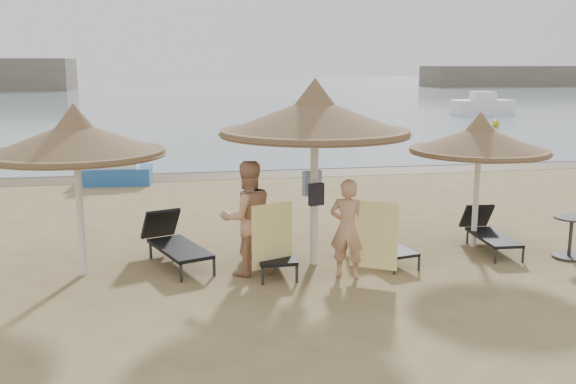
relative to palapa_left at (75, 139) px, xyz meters
name	(u,v)px	position (x,y,z in m)	size (l,w,h in m)	color
ground	(330,267)	(4.08, -0.32, -2.23)	(160.00, 160.00, 0.00)	#9A8457
sea	(189,88)	(4.08, 79.68, -2.22)	(200.00, 140.00, 0.03)	gray
wet_sand_strip	(257,174)	(4.08, 9.08, -2.23)	(200.00, 1.60, 0.01)	brown
palapa_left	(75,139)	(0.00, 0.00, 0.00)	(2.83, 2.83, 2.80)	silver
palapa_center	(315,117)	(3.84, -0.11, 0.30)	(3.21, 3.21, 3.18)	silver
palapa_right	(479,140)	(7.06, 0.40, -0.21)	(2.57, 2.57, 2.54)	silver
lounger_far_left	(174,241)	(1.47, 0.40, -1.85)	(1.26, 2.00, 0.85)	#2D2D30
lounger_near_left	(270,245)	(3.09, -0.04, -1.87)	(0.61, 1.82, 0.81)	#2D2D30
lounger_near_right	(380,241)	(5.07, -0.01, -1.91)	(0.87, 1.68, 0.72)	#2D2D30
lounger_far_right	(488,231)	(7.25, 0.22, -1.90)	(0.66, 1.70, 0.75)	#2D2D30
side_table	(570,239)	(8.41, -0.59, -1.88)	(0.62, 0.62, 0.75)	#2D2D30
person_left	(247,209)	(2.66, -0.43, -1.14)	(1.01, 0.65, 2.19)	tan
person_right	(348,221)	(4.22, -0.90, -1.29)	(0.87, 0.56, 1.89)	tan
towel_left	(272,236)	(3.01, -0.78, -1.51)	(0.70, 0.30, 1.05)	yellow
towel_right	(374,235)	(4.57, -1.15, -1.48)	(0.67, 0.43, 1.09)	yellow
bag_patterned	(312,183)	(3.84, 0.07, -0.84)	(0.35, 0.21, 0.42)	white
bag_dark	(316,194)	(3.84, -0.27, -0.97)	(0.28, 0.15, 0.37)	black
pedal_boat	(116,172)	(-0.12, 8.30, -1.89)	(2.02, 1.27, 0.91)	#235BA7
buoy_left	(79,129)	(-2.99, 22.69, -2.04)	(0.39, 0.39, 0.39)	gold
buoy_mid	(273,117)	(7.66, 28.27, -2.04)	(0.38, 0.38, 0.38)	gold
buoy_right	(496,123)	(18.87, 21.73, -2.03)	(0.41, 0.41, 0.41)	gold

